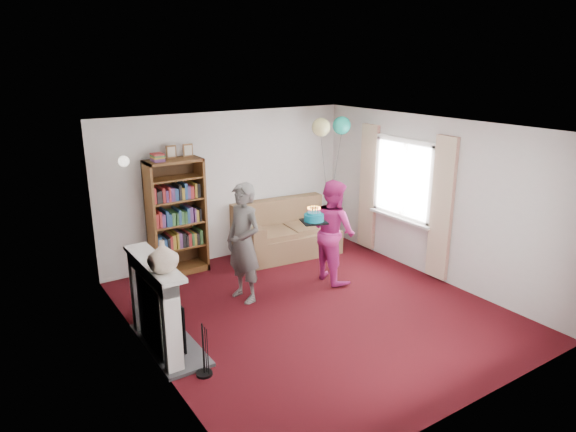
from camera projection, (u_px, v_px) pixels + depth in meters
ground at (314, 310)px, 7.07m from camera, size 5.00×5.00×0.00m
wall_back at (228, 186)px, 8.71m from camera, size 4.50×0.02×2.50m
wall_left at (146, 259)px, 5.52m from camera, size 0.02×5.00×2.50m
wall_right at (434, 199)px, 7.89m from camera, size 0.02×5.00×2.50m
ceiling at (317, 127)px, 6.34m from camera, size 4.50×5.00×0.01m
fireplace at (160, 309)px, 5.98m from camera, size 0.55×1.80×1.12m
window_bay at (403, 194)px, 8.36m from camera, size 0.14×2.02×2.20m
wall_sconce at (124, 161)px, 7.49m from camera, size 0.16×0.23×0.16m
bookcase at (176, 218)px, 8.10m from camera, size 0.87×0.42×2.06m
sofa at (285, 234)px, 9.08m from camera, size 1.75×0.93×0.93m
wicker_basket at (155, 305)px, 6.81m from camera, size 0.46×0.46×0.40m
person_striped at (244, 243)px, 7.15m from camera, size 0.52×0.69×1.71m
person_magenta at (333, 231)px, 7.84m from camera, size 0.64×0.80×1.59m
birthday_cake at (314, 218)px, 7.39m from camera, size 0.34×0.34×0.22m
balloons at (331, 126)px, 8.68m from camera, size 0.75×0.31×1.70m
mantel_vase at (163, 256)px, 5.46m from camera, size 0.40×0.40×0.35m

